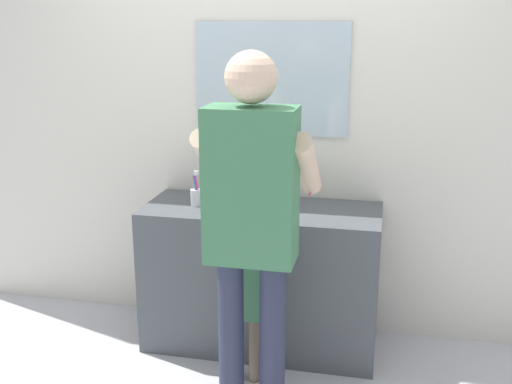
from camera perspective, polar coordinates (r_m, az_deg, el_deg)
ground_plane at (r=3.51m, az=-0.54°, el=-16.21°), size 14.00×14.00×0.00m
back_wall at (r=3.63m, az=1.58°, el=7.68°), size 4.40×0.10×2.70m
vanity_cabinet at (r=3.58m, az=0.51°, el=-7.97°), size 1.34×0.54×0.84m
sink_basin at (r=3.40m, az=0.46°, el=-0.69°), size 0.33×0.33×0.11m
faucet at (r=3.58m, az=1.13°, el=0.57°), size 0.18×0.14×0.18m
toothbrush_cup at (r=3.48m, az=-5.59°, el=-0.40°), size 0.07×0.07×0.21m
child_toddler at (r=3.20m, az=-0.97°, el=-9.79°), size 0.25×0.25×0.81m
adult_parent at (r=2.73m, az=-0.36°, el=-1.53°), size 0.54×0.57×1.74m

